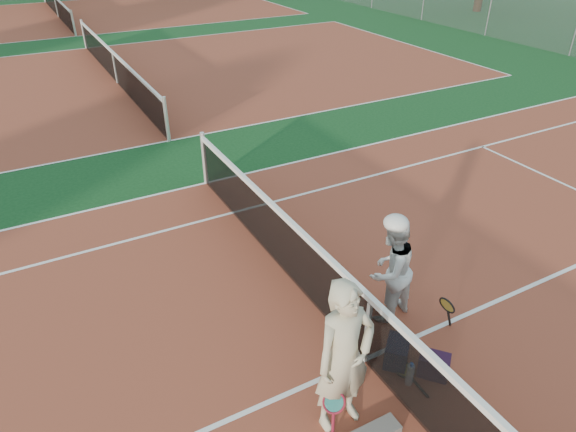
{
  "coord_description": "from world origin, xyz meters",
  "views": [
    {
      "loc": [
        -3.02,
        -3.55,
        4.84
      ],
      "look_at": [
        0.0,
        1.99,
        1.05
      ],
      "focal_mm": 32.0,
      "sensor_mm": 36.0,
      "label": 1
    }
  ],
  "objects_px": {
    "sports_bag_navy": "(397,352)",
    "racket_black_held": "(445,315)",
    "racket_red": "(333,413)",
    "water_bottle": "(410,375)",
    "net_main": "(368,330)",
    "player_a": "(344,358)",
    "player_b": "(390,270)",
    "sports_bag_purple": "(434,365)",
    "racket_spare": "(403,369)"
  },
  "relations": [
    {
      "from": "racket_spare",
      "to": "sports_bag_navy",
      "type": "relative_size",
      "value": 1.53
    },
    {
      "from": "water_bottle",
      "to": "racket_red",
      "type": "bearing_deg",
      "value": -174.64
    },
    {
      "from": "racket_red",
      "to": "racket_black_held",
      "type": "xyz_separation_m",
      "value": [
        2.12,
        0.59,
        -0.01
      ]
    },
    {
      "from": "net_main",
      "to": "water_bottle",
      "type": "xyz_separation_m",
      "value": [
        0.24,
        -0.55,
        -0.36
      ]
    },
    {
      "from": "sports_bag_purple",
      "to": "racket_spare",
      "type": "bearing_deg",
      "value": 141.48
    },
    {
      "from": "net_main",
      "to": "water_bottle",
      "type": "relative_size",
      "value": 36.6
    },
    {
      "from": "net_main",
      "to": "racket_spare",
      "type": "height_order",
      "value": "net_main"
    },
    {
      "from": "player_b",
      "to": "racket_red",
      "type": "distance_m",
      "value": 2.1
    },
    {
      "from": "racket_red",
      "to": "racket_spare",
      "type": "bearing_deg",
      "value": -44.08
    },
    {
      "from": "water_bottle",
      "to": "player_b",
      "type": "bearing_deg",
      "value": 65.42
    },
    {
      "from": "player_b",
      "to": "water_bottle",
      "type": "distance_m",
      "value": 1.36
    },
    {
      "from": "racket_red",
      "to": "racket_spare",
      "type": "xyz_separation_m",
      "value": [
        1.23,
        0.3,
        -0.28
      ]
    },
    {
      "from": "water_bottle",
      "to": "player_a",
      "type": "bearing_deg",
      "value": -179.61
    },
    {
      "from": "racket_red",
      "to": "water_bottle",
      "type": "bearing_deg",
      "value": -52.42
    },
    {
      "from": "racket_red",
      "to": "water_bottle",
      "type": "xyz_separation_m",
      "value": [
        1.14,
        0.11,
        -0.14
      ]
    },
    {
      "from": "player_a",
      "to": "racket_spare",
      "type": "xyz_separation_m",
      "value": [
        1.06,
        0.2,
        -0.92
      ]
    },
    {
      "from": "player_a",
      "to": "racket_red",
      "type": "bearing_deg",
      "value": -149.96
    },
    {
      "from": "racket_black_held",
      "to": "sports_bag_purple",
      "type": "bearing_deg",
      "value": 29.14
    },
    {
      "from": "sports_bag_purple",
      "to": "water_bottle",
      "type": "height_order",
      "value": "water_bottle"
    },
    {
      "from": "player_b",
      "to": "racket_red",
      "type": "xyz_separation_m",
      "value": [
        -1.65,
        -1.21,
        -0.47
      ]
    },
    {
      "from": "water_bottle",
      "to": "sports_bag_purple",
      "type": "bearing_deg",
      "value": -3.13
    },
    {
      "from": "player_b",
      "to": "racket_black_held",
      "type": "xyz_separation_m",
      "value": [
        0.47,
        -0.63,
        -0.48
      ]
    },
    {
      "from": "racket_black_held",
      "to": "racket_red",
      "type": "bearing_deg",
      "value": 6.07
    },
    {
      "from": "water_bottle",
      "to": "racket_spare",
      "type": "bearing_deg",
      "value": 66.22
    },
    {
      "from": "net_main",
      "to": "player_a",
      "type": "height_order",
      "value": "player_a"
    },
    {
      "from": "sports_bag_purple",
      "to": "water_bottle",
      "type": "bearing_deg",
      "value": 176.87
    },
    {
      "from": "water_bottle",
      "to": "racket_black_held",
      "type": "bearing_deg",
      "value": 26.19
    },
    {
      "from": "sports_bag_navy",
      "to": "water_bottle",
      "type": "height_order",
      "value": "sports_bag_navy"
    },
    {
      "from": "racket_red",
      "to": "racket_black_held",
      "type": "height_order",
      "value": "racket_red"
    },
    {
      "from": "sports_bag_purple",
      "to": "racket_black_held",
      "type": "bearing_deg",
      "value": 38.57
    },
    {
      "from": "sports_bag_navy",
      "to": "player_a",
      "type": "bearing_deg",
      "value": -161.52
    },
    {
      "from": "player_a",
      "to": "racket_black_held",
      "type": "relative_size",
      "value": 3.29
    },
    {
      "from": "racket_red",
      "to": "racket_black_held",
      "type": "relative_size",
      "value": 1.04
    },
    {
      "from": "net_main",
      "to": "racket_spare",
      "type": "xyz_separation_m",
      "value": [
        0.32,
        -0.36,
        -0.49
      ]
    },
    {
      "from": "player_b",
      "to": "racket_spare",
      "type": "bearing_deg",
      "value": 51.58
    },
    {
      "from": "racket_red",
      "to": "water_bottle",
      "type": "relative_size",
      "value": 1.97
    },
    {
      "from": "racket_spare",
      "to": "sports_bag_purple",
      "type": "xyz_separation_m",
      "value": [
        0.27,
        -0.21,
        0.13
      ]
    },
    {
      "from": "player_b",
      "to": "sports_bag_purple",
      "type": "height_order",
      "value": "player_b"
    },
    {
      "from": "racket_spare",
      "to": "sports_bag_purple",
      "type": "height_order",
      "value": "sports_bag_purple"
    },
    {
      "from": "sports_bag_navy",
      "to": "racket_black_held",
      "type": "bearing_deg",
      "value": 8.25
    },
    {
      "from": "net_main",
      "to": "sports_bag_purple",
      "type": "bearing_deg",
      "value": -44.23
    },
    {
      "from": "racket_black_held",
      "to": "net_main",
      "type": "bearing_deg",
      "value": -12.9
    },
    {
      "from": "player_a",
      "to": "sports_bag_purple",
      "type": "relative_size",
      "value": 5.22
    },
    {
      "from": "racket_red",
      "to": "sports_bag_navy",
      "type": "height_order",
      "value": "racket_red"
    },
    {
      "from": "net_main",
      "to": "racket_spare",
      "type": "distance_m",
      "value": 0.69
    },
    {
      "from": "racket_red",
      "to": "player_a",
      "type": "bearing_deg",
      "value": -26.06
    },
    {
      "from": "net_main",
      "to": "racket_spare",
      "type": "bearing_deg",
      "value": -48.22
    },
    {
      "from": "net_main",
      "to": "player_b",
      "type": "xyz_separation_m",
      "value": [
        0.74,
        0.55,
        0.26
      ]
    },
    {
      "from": "net_main",
      "to": "sports_bag_navy",
      "type": "bearing_deg",
      "value": -31.29
    },
    {
      "from": "racket_spare",
      "to": "player_b",
      "type": "bearing_deg",
      "value": -21.87
    }
  ]
}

